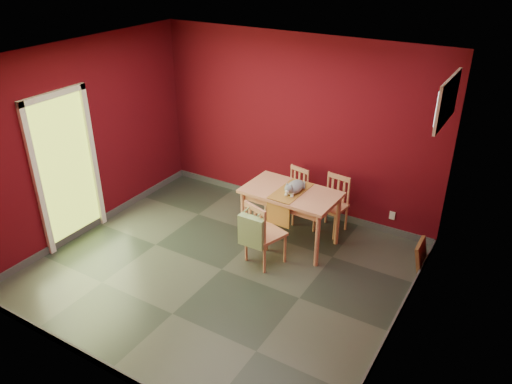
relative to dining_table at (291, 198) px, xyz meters
The scene contains 13 objects.
ground 1.33m from the dining_table, 112.98° to the right, with size 4.50×4.50×0.00m, color #2D342D.
room_shell 1.31m from the dining_table, 112.98° to the right, with size 4.50×4.50×4.50m.
doorway 3.07m from the dining_table, 151.60° to the right, with size 0.06×1.01×2.13m.
window 2.43m from the dining_table, ahead, with size 0.05×0.90×0.50m.
outlet_plate 1.55m from the dining_table, 39.20° to the left, with size 0.08×0.01×0.12m, color silver.
dining_table is the anchor object (origin of this frame).
table_runner 0.13m from the dining_table, 90.00° to the right, with size 0.37×0.73×0.36m.
chair_far_left 0.77m from the dining_table, 112.95° to the left, with size 0.44×0.44×0.79m.
chair_far_right 0.76m from the dining_table, 58.05° to the left, with size 0.44×0.44×0.84m.
chair_near 0.68m from the dining_table, 95.76° to the right, with size 0.53×0.53×0.90m.
tote_bag 0.86m from the dining_table, 97.23° to the right, with size 0.35×0.20×0.48m.
cat 0.21m from the dining_table, ahead, with size 0.22×0.42×0.21m, color slate, non-canonical shape.
picture_frame 1.85m from the dining_table, 10.28° to the left, with size 0.14×0.39×0.38m.
Camera 1 is at (3.11, -4.31, 3.87)m, focal length 35.00 mm.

